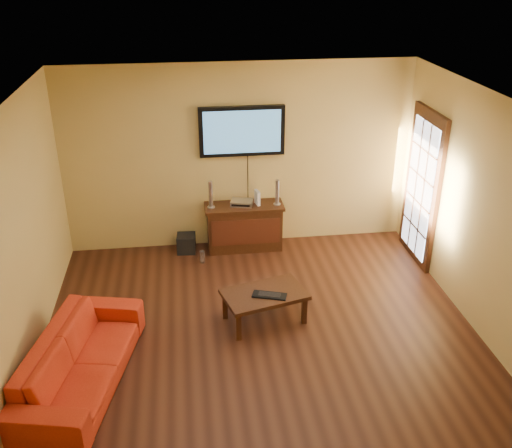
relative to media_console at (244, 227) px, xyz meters
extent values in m
plane|color=black|center=(-0.04, -2.27, -0.35)|extent=(5.00, 5.00, 0.00)
plane|color=tan|center=(-0.04, 0.23, 1.00)|extent=(5.00, 0.00, 5.00)
plane|color=tan|center=(-2.54, -2.27, 1.00)|extent=(0.00, 5.00, 5.00)
plane|color=tan|center=(2.46, -2.27, 1.00)|extent=(0.00, 5.00, 5.00)
plane|color=white|center=(-0.04, -2.27, 2.35)|extent=(5.00, 5.00, 0.00)
cube|color=black|center=(2.42, -0.57, 0.70)|extent=(0.06, 1.02, 2.22)
cube|color=white|center=(2.38, -0.57, 0.70)|extent=(0.01, 0.79, 1.89)
cube|color=black|center=(0.00, 0.01, -0.02)|extent=(1.08, 0.40, 0.65)
cube|color=black|center=(0.00, -0.20, 0.01)|extent=(0.99, 0.02, 0.39)
cube|color=black|center=(0.00, 0.01, 0.32)|extent=(1.14, 0.44, 0.04)
cube|color=black|center=(0.00, 0.18, 1.40)|extent=(1.21, 0.07, 0.71)
cube|color=#4886BB|center=(0.00, 0.14, 1.40)|extent=(1.09, 0.01, 0.61)
cube|color=black|center=(0.02, -1.88, 0.02)|extent=(1.07, 0.80, 0.05)
cube|color=black|center=(-0.32, -2.21, -0.18)|extent=(0.06, 0.06, 0.34)
cube|color=black|center=(0.49, -1.99, -0.18)|extent=(0.06, 0.06, 0.34)
cube|color=black|center=(-0.44, -1.77, -0.18)|extent=(0.06, 0.06, 0.34)
cube|color=black|center=(0.37, -1.55, -0.18)|extent=(0.06, 0.06, 0.34)
imported|color=red|center=(-1.98, -2.72, 0.04)|extent=(1.00, 2.06, 0.77)
cylinder|color=silver|center=(-0.48, -0.01, 0.35)|extent=(0.11, 0.11, 0.02)
cylinder|color=silver|center=(-0.48, -0.01, 0.55)|extent=(0.06, 0.06, 0.39)
cylinder|color=silver|center=(0.48, -0.03, 0.35)|extent=(0.10, 0.10, 0.02)
cylinder|color=silver|center=(0.48, -0.03, 0.54)|extent=(0.06, 0.06, 0.36)
cube|color=silver|center=(-0.03, 0.03, 0.38)|extent=(0.36, 0.29, 0.07)
cube|color=white|center=(0.20, 0.02, 0.45)|extent=(0.07, 0.16, 0.21)
cube|color=black|center=(-0.86, 0.00, -0.22)|extent=(0.29, 0.29, 0.27)
cylinder|color=white|center=(-0.65, -0.38, -0.26)|extent=(0.07, 0.07, 0.18)
sphere|color=white|center=(-0.65, -0.38, -0.16)|extent=(0.04, 0.04, 0.04)
cube|color=black|center=(0.07, -1.96, 0.05)|extent=(0.43, 0.27, 0.02)
cube|color=black|center=(0.07, -1.96, 0.07)|extent=(0.28, 0.18, 0.01)
camera|label=1|loc=(-0.82, -7.51, 3.70)|focal=40.00mm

